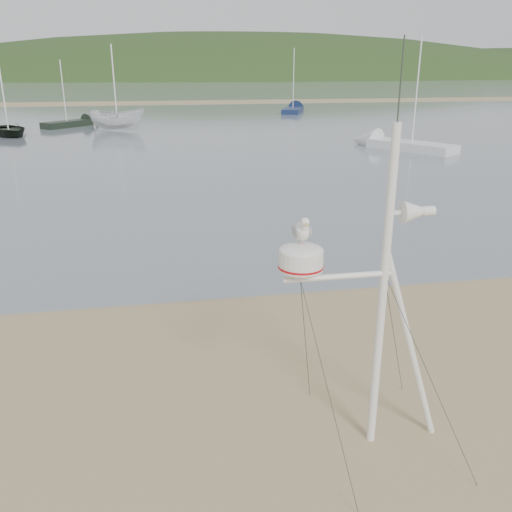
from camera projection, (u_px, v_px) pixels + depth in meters
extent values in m
plane|color=#907953|center=(93.00, 422.00, 7.79)|extent=(560.00, 560.00, 0.00)
cube|color=slate|center=(147.00, 86.00, 130.19)|extent=(560.00, 256.00, 0.04)
cube|color=#907953|center=(144.00, 103.00, 72.68)|extent=(560.00, 7.00, 0.07)
ellipsoid|color=#1E3415|center=(244.00, 129.00, 239.86)|extent=(400.00, 180.00, 80.00)
cube|color=beige|center=(39.00, 68.00, 182.08)|extent=(8.40, 6.30, 8.00)
cube|color=beige|center=(118.00, 68.00, 186.51)|extent=(8.40, 6.30, 8.00)
cube|color=beige|center=(194.00, 68.00, 190.94)|extent=(8.40, 6.30, 8.00)
cube|color=beige|center=(266.00, 68.00, 195.38)|extent=(8.40, 6.30, 8.00)
cube|color=beige|center=(335.00, 68.00, 199.81)|extent=(8.40, 6.30, 8.00)
cube|color=beige|center=(401.00, 67.00, 204.25)|extent=(8.40, 6.30, 8.00)
cube|color=beige|center=(464.00, 67.00, 208.68)|extent=(8.40, 6.30, 8.00)
cylinder|color=white|center=(382.00, 297.00, 6.74)|extent=(0.11, 0.11, 4.26)
cylinder|color=white|center=(411.00, 347.00, 7.06)|extent=(0.99, 0.09, 2.79)
cylinder|color=white|center=(339.00, 277.00, 6.53)|extent=(1.38, 0.07, 0.07)
cylinder|color=#2D382D|center=(401.00, 82.00, 5.89)|extent=(0.02, 0.02, 0.96)
cube|color=white|center=(301.00, 273.00, 6.42)|extent=(0.17, 0.17, 0.10)
cylinder|color=white|center=(301.00, 260.00, 6.37)|extent=(0.53, 0.53, 0.23)
cylinder|color=#B90D14|center=(301.00, 266.00, 6.39)|extent=(0.54, 0.54, 0.03)
ellipsoid|color=white|center=(301.00, 250.00, 6.33)|extent=(0.53, 0.53, 0.15)
cone|color=white|center=(413.00, 212.00, 6.43)|extent=(0.28, 0.28, 0.28)
cylinder|color=white|center=(428.00, 211.00, 6.46)|extent=(0.15, 0.12, 0.12)
cube|color=white|center=(398.00, 212.00, 6.39)|extent=(0.21, 0.04, 0.04)
cylinder|color=tan|center=(299.00, 242.00, 6.29)|extent=(0.01, 0.01, 0.07)
cylinder|color=tan|center=(304.00, 241.00, 6.30)|extent=(0.01, 0.01, 0.07)
ellipsoid|color=white|center=(302.00, 231.00, 6.25)|extent=(0.18, 0.29, 0.21)
ellipsoid|color=#94979B|center=(295.00, 232.00, 6.23)|extent=(0.06, 0.23, 0.14)
ellipsoid|color=#94979B|center=(309.00, 231.00, 6.25)|extent=(0.06, 0.23, 0.14)
cone|color=white|center=(298.00, 229.00, 6.40)|extent=(0.10, 0.09, 0.10)
ellipsoid|color=white|center=(304.00, 226.00, 6.12)|extent=(0.09, 0.09, 0.12)
sphere|color=white|center=(305.00, 222.00, 6.08)|extent=(0.10, 0.10, 0.10)
cone|color=gold|center=(306.00, 224.00, 6.03)|extent=(0.02, 0.05, 0.02)
imported|color=black|center=(5.00, 104.00, 38.22)|extent=(3.25, 2.30, 4.47)
imported|color=silver|center=(116.00, 101.00, 41.64)|extent=(2.00, 1.97, 4.38)
cube|color=black|center=(67.00, 124.00, 44.44)|extent=(3.90, 4.10, 0.50)
cone|color=black|center=(93.00, 121.00, 46.64)|extent=(2.03, 2.04, 1.37)
cylinder|color=white|center=(63.00, 91.00, 43.57)|extent=(0.08, 0.08, 4.72)
cube|color=silver|center=(412.00, 146.00, 32.27)|extent=(4.31, 5.44, 0.50)
cone|color=silver|center=(365.00, 141.00, 34.64)|extent=(2.45, 2.50, 1.71)
cylinder|color=white|center=(417.00, 90.00, 31.20)|extent=(0.08, 0.08, 5.89)
cube|color=#132144|center=(293.00, 110.00, 57.94)|extent=(3.61, 5.72, 0.50)
cone|color=#132144|center=(297.00, 108.00, 61.17)|extent=(2.32, 2.42, 1.75)
cylinder|color=white|center=(294.00, 78.00, 56.85)|extent=(0.08, 0.08, 6.01)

